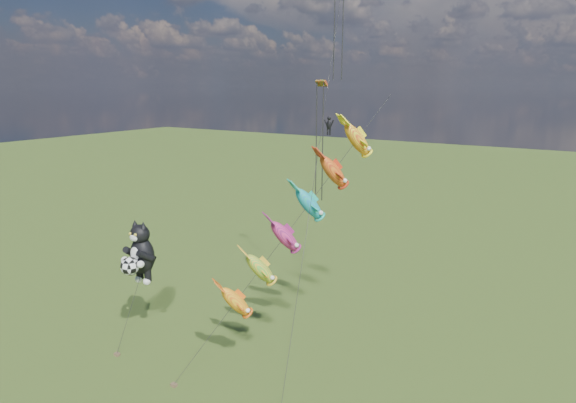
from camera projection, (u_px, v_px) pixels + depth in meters
The scene contains 4 objects.
ground at pixel (129, 343), 37.88m from camera, with size 300.00×300.00×0.00m, color #243F0F.
cat_kite_rig at pixel (139, 253), 36.66m from camera, with size 2.30×4.01×9.88m.
fish_windsock_rig at pixel (297, 220), 32.88m from camera, with size 9.96×12.62×19.21m.
parafoil_rig at pixel (329, 99), 36.59m from camera, with size 5.47×16.95×28.06m.
Camera 1 is at (28.72, -22.40, 19.75)m, focal length 30.00 mm.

